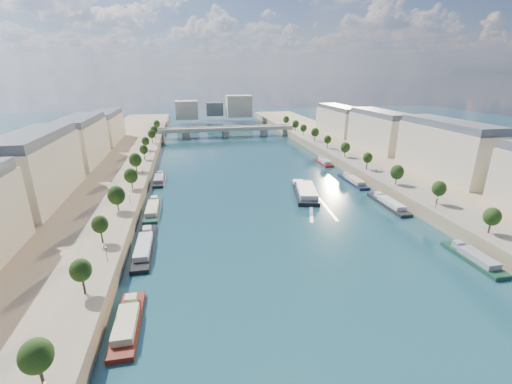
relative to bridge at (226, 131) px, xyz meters
name	(u,v)px	position (x,y,z in m)	size (l,w,h in m)	color
ground	(257,184)	(0.00, -128.29, -5.08)	(700.00, 700.00, 0.00)	#0B2433
quay_left	(94,188)	(-72.00, -128.29, -2.58)	(44.00, 520.00, 5.00)	#9E8460
quay_right	(395,171)	(72.00, -128.29, -2.58)	(44.00, 520.00, 5.00)	#9E8460
pave_left	(130,181)	(-57.00, -128.29, -0.03)	(14.00, 520.00, 0.10)	gray
pave_right	(368,167)	(57.00, -128.29, -0.03)	(14.00, 520.00, 0.10)	gray
trees_left	(134,167)	(-55.00, -126.29, 5.39)	(4.80, 268.80, 8.26)	#382B1E
trees_right	(356,153)	(55.00, -118.29, 5.39)	(4.80, 268.80, 8.26)	#382B1E
lamps_left	(137,181)	(-52.50, -138.29, 2.70)	(0.36, 200.36, 4.28)	black
lamps_right	(356,160)	(52.50, -123.29, 2.70)	(0.36, 200.36, 4.28)	black
buildings_left	(64,152)	(-85.00, -116.29, 11.37)	(16.00, 226.00, 23.20)	beige
buildings_right	(407,138)	(85.00, -116.29, 11.37)	(16.00, 226.00, 23.20)	beige
skyline	(218,108)	(3.19, 91.23, 9.57)	(79.00, 42.00, 22.00)	beige
bridge	(226,131)	(0.00, 0.00, 0.00)	(112.00, 12.00, 8.15)	#C1B79E
tour_barge	(305,192)	(17.60, -146.85, -3.89)	(14.95, 31.53, 4.12)	black
wake	(319,208)	(17.60, -163.39, -5.06)	(13.06, 26.00, 0.04)	silver
moored_barges_left	(145,244)	(-45.50, -181.96, -4.24)	(5.00, 155.13, 3.60)	#161D30
moored_barges_right	(398,210)	(45.50, -172.82, -4.24)	(5.00, 161.36, 3.60)	black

